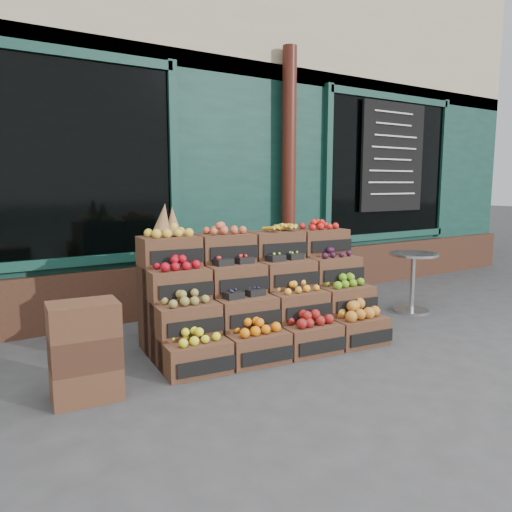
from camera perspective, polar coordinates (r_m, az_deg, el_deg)
ground at (r=4.39m, az=7.40°, el=-11.94°), size 60.00×60.00×0.00m
shop_facade at (r=8.69m, az=-15.62°, el=13.83°), size 12.00×6.24×4.80m
crate_display at (r=4.74m, az=0.46°, el=-5.12°), size 2.25×1.29×1.34m
spare_crates at (r=3.75m, az=-18.96°, el=-10.26°), size 0.50×0.37×0.70m
bistro_table at (r=6.16m, az=17.47°, el=-2.13°), size 0.56×0.56×0.71m
shopkeeper at (r=6.18m, az=-25.42°, el=1.83°), size 0.66×0.44×1.81m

